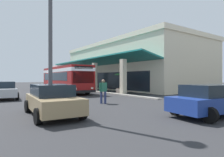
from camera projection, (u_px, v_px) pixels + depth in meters
ground at (99, 89)px, 29.37m from camera, size 120.00×120.00×0.00m
curb_strip at (80, 90)px, 27.64m from camera, size 29.64×0.50×0.12m
plaza_building at (131, 67)px, 33.13m from camera, size 25.00×15.65×7.51m
transit_bus at (65, 77)px, 23.36m from camera, size 11.29×3.09×3.34m
parked_sedan_blue at (212, 100)px, 8.88m from camera, size 2.83×4.60×1.47m
parked_sedan_silver at (4, 90)px, 16.07m from camera, size 4.54×2.27×1.47m
parked_sedan_tan at (52, 100)px, 9.02m from camera, size 4.51×2.22×1.47m
pedestrian at (103, 90)px, 13.19m from camera, size 0.35×0.68×1.67m
potted_palm at (120, 87)px, 21.87m from camera, size 2.07×1.62×2.34m
lot_light_pole at (50, 15)px, 8.67m from camera, size 0.60×0.60×8.72m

